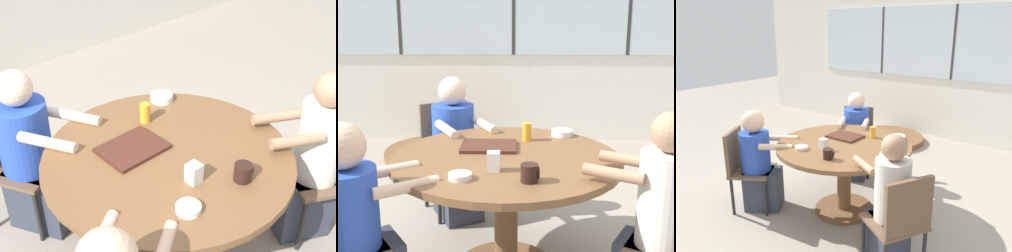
% 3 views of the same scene
% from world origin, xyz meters
% --- Properties ---
extents(wall_back_with_windows, '(8.40, 0.08, 2.80)m').
position_xyz_m(wall_back_with_windows, '(0.00, 2.89, 1.42)').
color(wall_back_with_windows, white).
rests_on(wall_back_with_windows, ground_plane).
extents(dining_table, '(1.32, 1.32, 0.73)m').
position_xyz_m(dining_table, '(0.00, 0.00, 0.58)').
color(dining_table, brown).
rests_on(dining_table, ground_plane).
extents(chair_for_man_teal_shirt, '(0.54, 0.54, 0.84)m').
position_xyz_m(chair_for_man_teal_shirt, '(-0.48, 0.92, 0.50)').
color(chair_for_man_teal_shirt, brown).
rests_on(chair_for_man_teal_shirt, ground_plane).
extents(person_woman_green_shirt, '(0.56, 0.48, 1.10)m').
position_xyz_m(person_woman_green_shirt, '(0.76, -0.42, 0.51)').
color(person_woman_green_shirt, '#333847').
rests_on(person_woman_green_shirt, ground_plane).
extents(person_man_blue_shirt, '(0.61, 0.54, 1.06)m').
position_xyz_m(person_man_blue_shirt, '(-0.72, -0.48, 0.48)').
color(person_man_blue_shirt, '#333847').
rests_on(person_man_blue_shirt, ground_plane).
extents(person_man_teal_shirt, '(0.54, 0.64, 1.07)m').
position_xyz_m(person_man_teal_shirt, '(-0.40, 0.77, 0.48)').
color(person_man_teal_shirt, '#333847').
rests_on(person_man_teal_shirt, ground_plane).
extents(food_tray_dark, '(0.33, 0.26, 0.02)m').
position_xyz_m(food_tray_dark, '(-0.11, 0.16, 0.74)').
color(food_tray_dark, '#472319').
rests_on(food_tray_dark, dining_table).
extents(coffee_mug, '(0.09, 0.09, 0.09)m').
position_xyz_m(coffee_mug, '(0.13, -0.39, 0.78)').
color(coffee_mug, black).
rests_on(coffee_mug, dining_table).
extents(juice_glass, '(0.06, 0.06, 0.12)m').
position_xyz_m(juice_glass, '(0.12, 0.33, 0.79)').
color(juice_glass, gold).
rests_on(juice_glass, dining_table).
extents(milk_carton_small, '(0.07, 0.07, 0.10)m').
position_xyz_m(milk_carton_small, '(-0.06, -0.24, 0.78)').
color(milk_carton_small, silver).
rests_on(milk_carton_small, dining_table).
extents(bowl_white_shallow, '(0.14, 0.14, 0.04)m').
position_xyz_m(bowl_white_shallow, '(0.36, 0.45, 0.75)').
color(bowl_white_shallow, white).
rests_on(bowl_white_shallow, dining_table).
extents(bowl_cereal, '(0.12, 0.12, 0.03)m').
position_xyz_m(bowl_cereal, '(-0.22, -0.37, 0.75)').
color(bowl_cereal, white).
rests_on(bowl_cereal, dining_table).
extents(folded_table_stack, '(1.21, 1.21, 0.09)m').
position_xyz_m(folded_table_stack, '(-0.75, 2.16, 0.04)').
color(folded_table_stack, brown).
rests_on(folded_table_stack, ground_plane).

